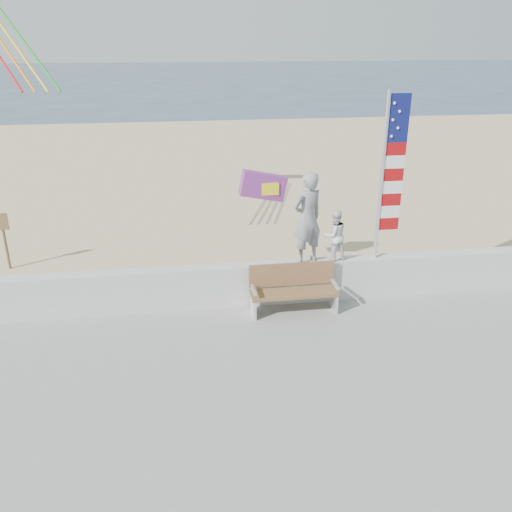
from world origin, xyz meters
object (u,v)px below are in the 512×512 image
object	(u,v)px
child	(334,235)
bench	(293,288)
adult	(307,218)
flag	(388,170)

from	to	relation	value
child	bench	size ratio (longest dim) A/B	0.62
adult	flag	bearing A→B (deg)	155.73
bench	flag	distance (m)	3.09
child	flag	xyz separation A→B (m)	(1.06, -0.00, 1.36)
adult	child	distance (m)	0.73
child	flag	size ratio (longest dim) A/B	0.32
adult	bench	distance (m)	1.48
bench	adult	bearing A→B (deg)	51.92
adult	child	world-z (taller)	adult
flag	adult	bearing A→B (deg)	179.99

